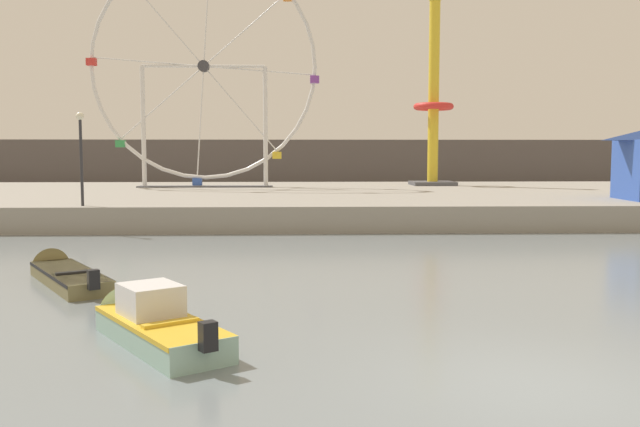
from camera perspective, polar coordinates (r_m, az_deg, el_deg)
ground_plane at (r=10.32m, az=17.50°, el=-13.53°), size 240.00×240.00×0.00m
quay_promenade at (r=38.99m, az=2.93°, el=1.13°), size 110.00×23.32×1.09m
distant_town_skyline at (r=62.47m, az=1.08°, el=4.16°), size 140.00×3.00×4.40m
motorboat_seafoam at (r=12.56m, az=-14.40°, el=-8.62°), size 3.29×4.17×1.30m
motorboat_olive_wood at (r=18.84m, az=-20.90°, el=-4.57°), size 3.58×4.92×1.01m
ferris_wheel_white_frame at (r=43.63m, az=-9.71°, el=11.79°), size 14.31×1.20×14.50m
drop_tower_yellow_tower at (r=46.14m, az=9.49°, el=8.86°), size 2.80×2.80×12.74m
promenade_lamp_near at (r=29.30m, az=-19.40°, el=5.47°), size 0.32×0.32×3.79m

